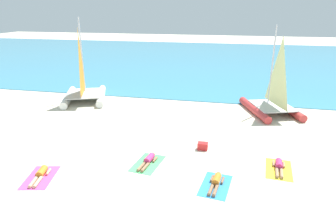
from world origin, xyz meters
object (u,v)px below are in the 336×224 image
Objects in this scene: towel_rightmost at (279,169)px; sailboat_red at (272,101)px; sunbather_center_right at (216,182)px; towel_leftmost at (40,177)px; sunbather_rightmost at (279,166)px; sailboat_white at (84,89)px; sunbather_center_left at (148,160)px; towel_center_right at (215,185)px; sunbather_leftmost at (41,174)px; towel_center_left at (148,163)px; cooler_box at (203,146)px.

sailboat_red is at bearing 87.16° from towel_rightmost.
sunbather_center_right is at bearing -145.12° from towel_rightmost.
towel_leftmost is 10.31m from sunbather_rightmost.
sailboat_white is at bearing 145.14° from sunbather_center_right.
towel_leftmost is 1.21× the size of sunbather_center_right.
towel_leftmost is 1.21× the size of sunbather_center_left.
sailboat_red is at bearing 72.78° from towel_center_right.
sailboat_red reaches higher than sunbather_rightmost.
sailboat_red is 10.25m from towel_center_right.
sunbather_center_left is at bearing 28.36° from towel_leftmost.
towel_center_right is at bearing -5.45° from sunbather_leftmost.
sailboat_white is 15.41m from sunbather_rightmost.
sunbather_leftmost is 0.82× the size of towel_center_right.
sailboat_red is 7.84m from sunbather_rightmost.
towel_leftmost is 1.00× the size of towel_rightmost.
sunbather_center_right is 3.20m from towel_rightmost.
sunbather_rightmost is at bearing 8.05° from towel_center_left.
sunbather_center_right is (3.17, -1.08, 0.13)m from towel_center_left.
towel_rightmost is (13.30, -7.81, -0.91)m from sailboat_white.
sailboat_red is 0.93× the size of sailboat_white.
cooler_box reaches higher than towel_center_left.
towel_rightmost is (2.63, 1.90, 0.00)m from towel_center_right.
towel_leftmost is 4.63m from sunbather_center_left.
sunbather_leftmost is 4.58m from towel_center_left.
sunbather_center_left reaches higher than towel_rightmost.
sunbather_center_left is (4.08, 2.20, 0.13)m from towel_leftmost.
towel_leftmost is at bearing -164.44° from sunbather_center_right.
cooler_box reaches higher than towel_center_right.
sunbather_center_left and sunbather_center_right have the same top height.
sailboat_white is at bearing 95.06° from sunbather_leftmost.
sailboat_white is at bearing 107.77° from towel_leftmost.
sailboat_white reaches higher than sunbather_rightmost.
sunbather_center_left is 3.01m from cooler_box.
towel_center_left is (-6.19, -8.61, -0.85)m from sailboat_red.
sailboat_red is 7.91m from towel_rightmost.
sailboat_white is 3.22× the size of towel_center_right.
sunbather_leftmost is 0.99× the size of sunbather_center_left.
sunbather_center_left is 1.00× the size of sunbather_rightmost.
sunbather_center_left is at bearing -173.22° from towel_rightmost.
sunbather_rightmost is (9.89, 2.89, 0.00)m from sunbather_leftmost.
sunbather_center_left is at bearing -70.03° from sailboat_white.
sunbather_leftmost reaches higher than towel_center_left.
sunbather_leftmost and sunbather_center_left have the same top height.
sunbather_rightmost is at bearing 15.00° from sunbather_center_left.
towel_center_right is (7.23, 0.99, 0.00)m from towel_leftmost.
towel_rightmost is at bearing 35.75° from towel_center_right.
sunbather_center_left is at bearing 82.42° from towel_center_left.
sailboat_white is 11.42m from towel_center_left.
towel_center_left is 5.85m from towel_rightmost.
sailboat_red reaches higher than towel_leftmost.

